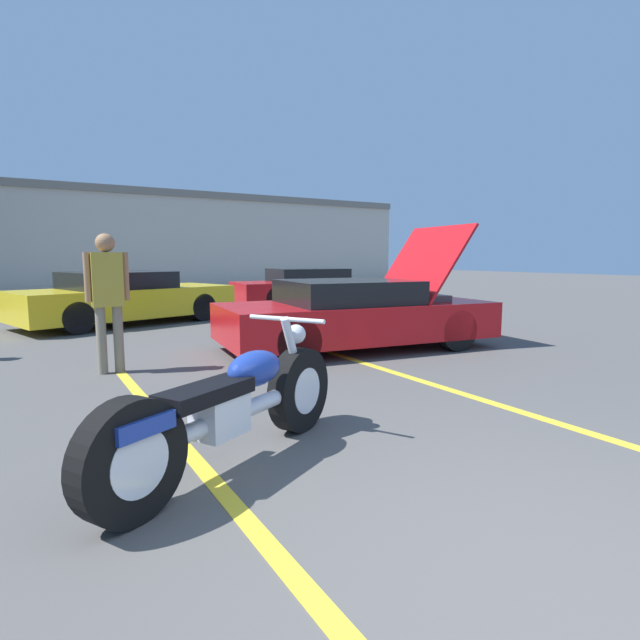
{
  "coord_description": "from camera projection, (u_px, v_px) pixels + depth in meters",
  "views": [
    {
      "loc": [
        -1.79,
        -1.04,
        1.45
      ],
      "look_at": [
        0.85,
        3.42,
        0.8
      ],
      "focal_mm": 28.0,
      "sensor_mm": 36.0,
      "label": 1
    }
  ],
  "objects": [
    {
      "name": "ground_plane",
      "position": [
        576.0,
        627.0,
        1.97
      ],
      "size": [
        80.0,
        80.0,
        0.0
      ],
      "primitive_type": "plane",
      "color": "#514F4C"
    },
    {
      "name": "parking_stripe_middle",
      "position": [
        181.0,
        443.0,
        3.91
      ],
      "size": [
        0.12,
        5.63,
        0.01
      ],
      "primitive_type": "cube",
      "color": "yellow",
      "rests_on": "ground"
    },
    {
      "name": "parking_stripe_back",
      "position": [
        456.0,
        391.0,
        5.42
      ],
      "size": [
        0.12,
        5.63,
        0.01
      ],
      "primitive_type": "cube",
      "color": "yellow",
      "rests_on": "ground"
    },
    {
      "name": "far_building",
      "position": [
        69.0,
        237.0,
        21.63
      ],
      "size": [
        32.0,
        4.2,
        4.4
      ],
      "color": "beige",
      "rests_on": "ground"
    },
    {
      "name": "motorcycle",
      "position": [
        232.0,
        409.0,
        3.44
      ],
      "size": [
        2.18,
        1.31,
        0.99
      ],
      "rotation": [
        0.0,
        0.0,
        0.51
      ],
      "color": "black",
      "rests_on": "ground"
    },
    {
      "name": "show_car_hood_open",
      "position": [
        358.0,
        314.0,
        7.95
      ],
      "size": [
        4.47,
        2.34,
        1.98
      ],
      "rotation": [
        0.0,
        0.0,
        -0.12
      ],
      "color": "red",
      "rests_on": "ground"
    },
    {
      "name": "parked_car_right_row",
      "position": [
        312.0,
        288.0,
        14.85
      ],
      "size": [
        4.81,
        2.21,
        1.12
      ],
      "rotation": [
        0.0,
        0.0,
        -0.1
      ],
      "color": "red",
      "rests_on": "ground"
    },
    {
      "name": "parked_car_mid_row",
      "position": [
        125.0,
        298.0,
        10.92
      ],
      "size": [
        4.85,
        3.09,
        1.14
      ],
      "rotation": [
        0.0,
        0.0,
        0.3
      ],
      "color": "yellow",
      "rests_on": "ground"
    },
    {
      "name": "spectator_midground",
      "position": [
        108.0,
        291.0,
        6.18
      ],
      "size": [
        0.52,
        0.23,
        1.74
      ],
      "color": "gray",
      "rests_on": "ground"
    }
  ]
}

